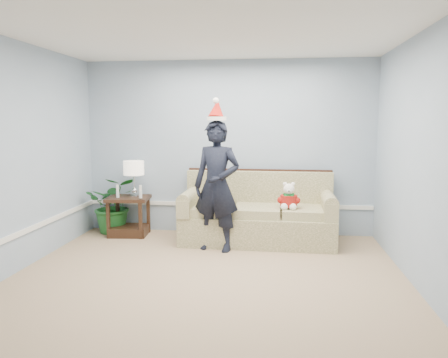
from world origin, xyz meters
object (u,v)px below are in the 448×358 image
table_lamp (134,169)px  teddy_bear (289,199)px  sofa (258,217)px  man (217,186)px  houseplant (114,205)px  side_table (129,220)px

table_lamp → teddy_bear: size_ratio=1.45×
sofa → man: size_ratio=1.25×
man → houseplant: bearing=171.2°
table_lamp → houseplant: bearing=161.4°
side_table → houseplant: houseplant is taller
table_lamp → side_table: bearing=-171.8°
table_lamp → sofa: bearing=-3.0°
side_table → teddy_bear: 2.51m
sofa → side_table: 2.01m
houseplant → sofa: bearing=-5.7°
side_table → teddy_bear: teddy_bear is taller
sofa → side_table: size_ratio=3.32×
houseplant → side_table: bearing=-26.5°
sofa → table_lamp: (-1.91, 0.10, 0.66)m
table_lamp → houseplant: table_lamp is taller
table_lamp → houseplant: size_ratio=0.62×
sofa → houseplant: 2.30m
sofa → table_lamp: size_ratio=3.99×
sofa → table_lamp: table_lamp is taller
man → sofa: bearing=58.2°
table_lamp → teddy_bear: bearing=-8.1°
sofa → teddy_bear: (0.44, -0.23, 0.31)m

